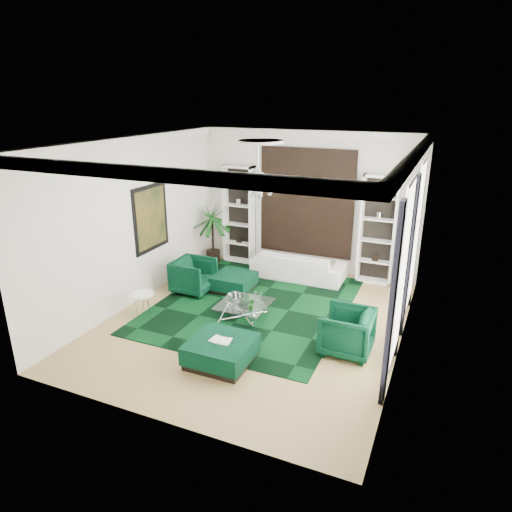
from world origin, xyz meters
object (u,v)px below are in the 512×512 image
at_px(armchair_left, 194,276).
at_px(coffee_table, 244,311).
at_px(ottoman_front, 221,351).
at_px(palm, 212,226).
at_px(sofa, 298,265).
at_px(armchair_right, 347,331).
at_px(side_table, 143,305).
at_px(ottoman_side, 234,282).

distance_m(armchair_left, coffee_table, 1.96).
bearing_deg(ottoman_front, palm, 120.12).
bearing_deg(sofa, armchair_right, 122.44).
xyz_separation_m(armchair_left, coffee_table, (1.76, -0.83, -0.24)).
xyz_separation_m(armchair_left, palm, (-0.58, 2.06, 0.67)).
bearing_deg(armchair_right, ottoman_front, -57.72).
bearing_deg(armchair_right, palm, -125.64).
height_order(coffee_table, side_table, side_table).
distance_m(armchair_left, armchair_right, 4.30).
relative_size(ottoman_side, ottoman_front, 0.84).
distance_m(side_table, palm, 3.73).
bearing_deg(armchair_right, coffee_table, -101.24).
xyz_separation_m(sofa, ottoman_side, (-1.21, -1.41, -0.15)).
distance_m(armchair_right, side_table, 4.49).
xyz_separation_m(armchair_left, ottoman_side, (0.87, 0.48, -0.22)).
bearing_deg(sofa, coffee_table, 83.30).
xyz_separation_m(sofa, palm, (-2.66, 0.17, 0.74)).
bearing_deg(armchair_left, ottoman_side, -61.22).
distance_m(ottoman_front, palm, 5.42).
bearing_deg(ottoman_side, coffee_table, -55.83).
relative_size(sofa, side_table, 4.68).
height_order(ottoman_side, palm, palm).
relative_size(coffee_table, ottoman_front, 0.95).
bearing_deg(ottoman_side, armchair_right, -28.76).
distance_m(coffee_table, palm, 3.83).
bearing_deg(palm, ottoman_front, -59.88).
xyz_separation_m(coffee_table, ottoman_side, (-0.89, 1.31, 0.03)).
bearing_deg(ottoman_side, palm, 132.49).
bearing_deg(coffee_table, ottoman_side, 124.17).
bearing_deg(coffee_table, armchair_left, 154.73).
bearing_deg(side_table, armchair_left, 76.57).
xyz_separation_m(armchair_left, armchair_right, (4.10, -1.30, 0.01)).
relative_size(ottoman_front, palm, 0.51).
bearing_deg(armchair_left, coffee_table, -115.27).
bearing_deg(side_table, palm, 93.26).
bearing_deg(coffee_table, palm, 128.97).
distance_m(armchair_left, palm, 2.25).
distance_m(sofa, palm, 2.77).
distance_m(armchair_right, coffee_table, 2.40).
relative_size(sofa, armchair_right, 2.56).
distance_m(ottoman_side, palm, 2.33).
height_order(sofa, ottoman_front, sofa).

